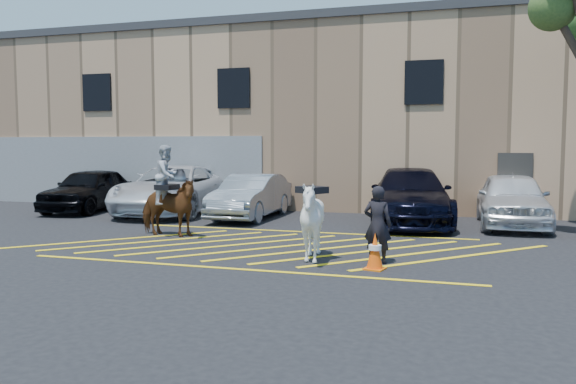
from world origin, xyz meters
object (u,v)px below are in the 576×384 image
(car_black_suv, at_px, (90,189))
(car_white_pickup, at_px, (174,189))
(car_silver_sedan, at_px, (251,196))
(car_blue_suv, at_px, (410,196))
(handler, at_px, (378,225))
(saddled_white, at_px, (312,221))
(traffic_cone, at_px, (375,251))
(mounted_bay, at_px, (167,200))
(car_white_suv, at_px, (512,199))

(car_black_suv, bearing_deg, car_white_pickup, -1.51)
(car_silver_sedan, xyz_separation_m, car_blue_suv, (5.22, 0.34, 0.12))
(handler, bearing_deg, saddled_white, 14.20)
(car_white_pickup, relative_size, car_blue_suv, 1.05)
(car_black_suv, xyz_separation_m, car_blue_suv, (11.75, 0.06, 0.05))
(car_white_pickup, relative_size, saddled_white, 3.03)
(car_blue_suv, distance_m, handler, 6.41)
(car_silver_sedan, bearing_deg, car_blue_suv, 3.92)
(traffic_cone, bearing_deg, car_blue_suv, 88.86)
(car_black_suv, xyz_separation_m, car_white_pickup, (3.36, 0.25, 0.06))
(mounted_bay, xyz_separation_m, traffic_cone, (5.91, -2.49, -0.63))
(car_black_suv, xyz_separation_m, saddled_white, (10.22, -6.52, 0.06))
(traffic_cone, bearing_deg, car_silver_sedan, 127.24)
(car_silver_sedan, bearing_deg, mounted_bay, -100.96)
(handler, distance_m, saddled_white, 1.37)
(handler, relative_size, traffic_cone, 2.22)
(car_white_suv, xyz_separation_m, traffic_cone, (-3.15, -7.19, -0.46))
(handler, distance_m, mounted_bay, 6.17)
(car_blue_suv, height_order, handler, car_blue_suv)
(traffic_cone, bearing_deg, handler, 93.22)
(handler, bearing_deg, car_silver_sedan, -43.16)
(car_white_suv, xyz_separation_m, handler, (-3.18, -6.57, -0.01))
(car_white_pickup, bearing_deg, traffic_cone, -46.85)
(mounted_bay, distance_m, traffic_cone, 6.44)
(car_white_pickup, bearing_deg, saddled_white, -50.32)
(handler, bearing_deg, mounted_bay, -10.55)
(car_blue_suv, distance_m, car_white_suv, 3.02)
(car_white_pickup, height_order, car_silver_sedan, car_white_pickup)
(car_blue_suv, bearing_deg, traffic_cone, -97.90)
(car_white_suv, height_order, mounted_bay, mounted_bay)
(saddled_white, bearing_deg, handler, 7.12)
(handler, xyz_separation_m, traffic_cone, (0.03, -0.62, -0.44))
(car_white_suv, bearing_deg, car_white_pickup, 179.70)
(car_black_suv, bearing_deg, car_blue_suv, -5.54)
(mounted_bay, bearing_deg, traffic_cone, -22.81)
(car_blue_suv, bearing_deg, saddled_white, -109.92)
(mounted_bay, relative_size, saddled_white, 1.21)
(car_silver_sedan, xyz_separation_m, handler, (5.05, -6.07, 0.07))
(car_white_suv, xyz_separation_m, mounted_bay, (-9.06, -4.70, 0.17))
(car_blue_suv, xyz_separation_m, mounted_bay, (-6.05, -4.54, 0.14))
(car_blue_suv, bearing_deg, car_white_suv, -3.65)
(car_white_pickup, height_order, handler, car_white_pickup)
(car_silver_sedan, height_order, car_blue_suv, car_blue_suv)
(car_black_suv, distance_m, traffic_cone, 13.55)
(saddled_white, bearing_deg, car_white_pickup, 135.34)
(car_silver_sedan, distance_m, mounted_bay, 4.29)
(car_white_pickup, relative_size, mounted_bay, 2.51)
(car_white_pickup, height_order, saddled_white, car_white_pickup)
(car_black_suv, distance_m, car_white_pickup, 3.37)
(car_black_suv, height_order, car_white_pickup, car_white_pickup)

